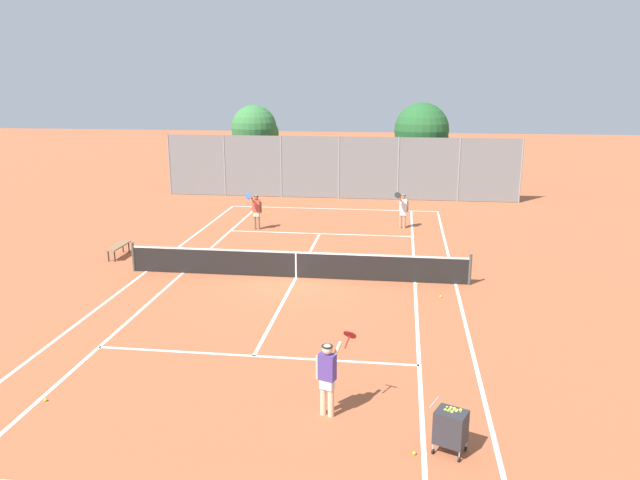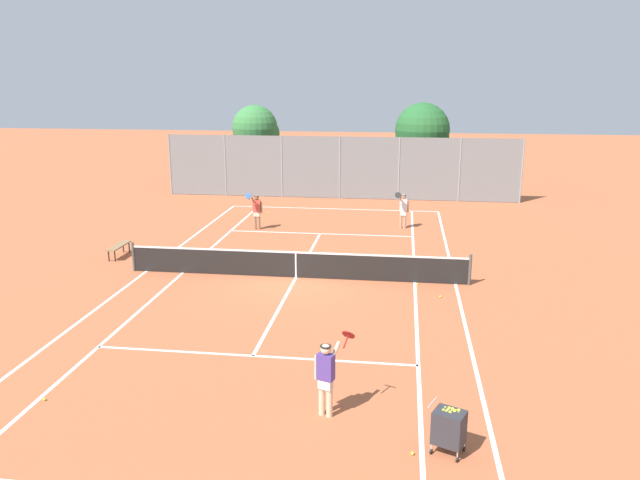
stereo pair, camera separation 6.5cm
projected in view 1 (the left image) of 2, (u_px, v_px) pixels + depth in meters
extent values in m
plane|color=#B25B38|center=(296.00, 278.00, 21.86)|extent=(120.00, 120.00, 0.00)
cube|color=white|center=(333.00, 209.00, 33.27)|extent=(11.00, 0.10, 0.01)
cube|color=white|center=(146.00, 271.00, 22.55)|extent=(0.10, 23.80, 0.01)
cube|color=white|center=(456.00, 284.00, 21.17)|extent=(0.10, 23.80, 0.01)
cube|color=white|center=(183.00, 273.00, 22.38)|extent=(0.10, 23.80, 0.01)
cube|color=white|center=(415.00, 282.00, 21.34)|extent=(0.10, 23.80, 0.01)
cube|color=white|center=(254.00, 356.00, 15.72)|extent=(8.26, 0.10, 0.01)
cube|color=white|center=(320.00, 234.00, 28.00)|extent=(8.26, 0.10, 0.01)
cube|color=white|center=(296.00, 278.00, 21.86)|extent=(0.10, 12.80, 0.01)
cylinder|color=#474C47|center=(133.00, 257.00, 22.47)|extent=(0.10, 0.10, 1.07)
cylinder|color=#474C47|center=(470.00, 270.00, 20.98)|extent=(0.10, 0.10, 1.07)
cube|color=black|center=(296.00, 265.00, 21.74)|extent=(11.90, 0.02, 0.89)
cube|color=white|center=(296.00, 252.00, 21.63)|extent=(11.90, 0.03, 0.06)
cube|color=white|center=(296.00, 266.00, 21.75)|extent=(0.05, 0.03, 0.89)
cube|color=#2D2D33|center=(451.00, 427.00, 11.55)|extent=(0.69, 0.63, 0.64)
cylinder|color=#B7B7BC|center=(466.00, 444.00, 11.69)|extent=(0.02, 0.02, 0.16)
cylinder|color=black|center=(466.00, 449.00, 11.72)|extent=(0.07, 0.10, 0.10)
cylinder|color=#B7B7BC|center=(459.00, 454.00, 11.36)|extent=(0.02, 0.02, 0.16)
cylinder|color=black|center=(459.00, 459.00, 11.39)|extent=(0.07, 0.10, 0.10)
cylinder|color=#B7B7BC|center=(441.00, 436.00, 11.94)|extent=(0.02, 0.02, 0.16)
cylinder|color=black|center=(440.00, 441.00, 11.96)|extent=(0.07, 0.10, 0.10)
cylinder|color=#B7B7BC|center=(433.00, 446.00, 11.61)|extent=(0.02, 0.02, 0.16)
cylinder|color=black|center=(433.00, 451.00, 11.64)|extent=(0.07, 0.10, 0.10)
cylinder|color=#B7B7BC|center=(434.00, 402.00, 11.62)|extent=(0.20, 0.41, 0.02)
sphere|color=#D1DB33|center=(447.00, 408.00, 11.65)|extent=(0.07, 0.07, 0.07)
sphere|color=#D1DB33|center=(451.00, 408.00, 11.62)|extent=(0.07, 0.07, 0.07)
sphere|color=#D1DB33|center=(454.00, 409.00, 11.57)|extent=(0.07, 0.07, 0.07)
sphere|color=#D1DB33|center=(457.00, 411.00, 11.55)|extent=(0.07, 0.07, 0.07)
sphere|color=#D1DB33|center=(461.00, 410.00, 11.52)|extent=(0.07, 0.07, 0.07)
sphere|color=#D1DB33|center=(446.00, 409.00, 11.61)|extent=(0.07, 0.07, 0.07)
sphere|color=#D1DB33|center=(450.00, 410.00, 11.56)|extent=(0.07, 0.07, 0.07)
sphere|color=#D1DB33|center=(453.00, 411.00, 11.54)|extent=(0.07, 0.07, 0.07)
sphere|color=#D1DB33|center=(456.00, 412.00, 11.50)|extent=(0.07, 0.07, 0.07)
sphere|color=#D1DB33|center=(460.00, 413.00, 11.47)|extent=(0.07, 0.07, 0.07)
sphere|color=#D1DB33|center=(445.00, 410.00, 11.55)|extent=(0.07, 0.07, 0.07)
sphere|color=#D1DB33|center=(448.00, 411.00, 11.51)|extent=(0.07, 0.07, 0.07)
sphere|color=#D1DB33|center=(452.00, 412.00, 11.47)|extent=(0.07, 0.07, 0.07)
cylinder|color=beige|center=(323.00, 396.00, 12.91)|extent=(0.13, 0.13, 0.82)
cylinder|color=beige|center=(331.00, 398.00, 12.83)|extent=(0.13, 0.13, 0.82)
cube|color=white|center=(327.00, 383.00, 12.78)|extent=(0.32, 0.27, 0.24)
cube|color=#4C388C|center=(327.00, 367.00, 12.69)|extent=(0.39, 0.30, 0.56)
sphere|color=beige|center=(327.00, 349.00, 12.59)|extent=(0.22, 0.22, 0.22)
cylinder|color=black|center=(327.00, 346.00, 12.58)|extent=(0.23, 0.23, 0.02)
cylinder|color=beige|center=(318.00, 367.00, 12.80)|extent=(0.08, 0.08, 0.52)
cylinder|color=beige|center=(336.00, 352.00, 12.68)|extent=(0.23, 0.46, 0.35)
cylinder|color=maroon|center=(347.00, 342.00, 12.80)|extent=(0.12, 0.25, 0.22)
cylinder|color=maroon|center=(350.00, 335.00, 12.88)|extent=(0.33, 0.28, 0.23)
cylinder|color=#936B4C|center=(259.00, 221.00, 28.69)|extent=(0.13, 0.13, 0.82)
cylinder|color=#936B4C|center=(255.00, 221.00, 28.71)|extent=(0.13, 0.13, 0.82)
cube|color=beige|center=(256.00, 214.00, 28.62)|extent=(0.29, 0.19, 0.24)
cube|color=#D84C3F|center=(256.00, 206.00, 28.53)|extent=(0.35, 0.21, 0.56)
sphere|color=#936B4C|center=(256.00, 198.00, 28.43)|extent=(0.22, 0.22, 0.22)
cylinder|color=black|center=(256.00, 196.00, 28.41)|extent=(0.23, 0.23, 0.02)
cylinder|color=#936B4C|center=(261.00, 207.00, 28.52)|extent=(0.08, 0.08, 0.52)
cylinder|color=#936B4C|center=(253.00, 200.00, 28.33)|extent=(0.10, 0.46, 0.35)
cylinder|color=#1E4C99|center=(249.00, 198.00, 28.05)|extent=(0.04, 0.25, 0.22)
cylinder|color=#1E4C99|center=(248.00, 196.00, 27.91)|extent=(0.29, 0.21, 0.23)
cylinder|color=tan|center=(404.00, 220.00, 28.91)|extent=(0.13, 0.13, 0.82)
cylinder|color=tan|center=(401.00, 220.00, 28.93)|extent=(0.13, 0.13, 0.82)
cube|color=white|center=(403.00, 213.00, 28.83)|extent=(0.28, 0.18, 0.24)
cube|color=white|center=(403.00, 205.00, 28.74)|extent=(0.34, 0.20, 0.56)
sphere|color=tan|center=(403.00, 197.00, 28.64)|extent=(0.22, 0.22, 0.22)
cylinder|color=black|center=(403.00, 195.00, 28.63)|extent=(0.23, 0.23, 0.02)
cylinder|color=tan|center=(408.00, 206.00, 28.73)|extent=(0.08, 0.08, 0.52)
cylinder|color=tan|center=(400.00, 199.00, 28.55)|extent=(0.08, 0.46, 0.35)
cylinder|color=black|center=(398.00, 197.00, 28.28)|extent=(0.03, 0.25, 0.22)
cylinder|color=black|center=(398.00, 195.00, 28.13)|extent=(0.28, 0.20, 0.23)
sphere|color=#D1DB33|center=(418.00, 284.00, 21.10)|extent=(0.07, 0.07, 0.07)
sphere|color=#D1DB33|center=(404.00, 277.00, 21.86)|extent=(0.07, 0.07, 0.07)
sphere|color=#D1DB33|center=(441.00, 296.00, 19.89)|extent=(0.07, 0.07, 0.07)
sphere|color=#D1DB33|center=(414.00, 453.00, 11.60)|extent=(0.07, 0.07, 0.07)
sphere|color=#D1DB33|center=(45.00, 400.00, 13.52)|extent=(0.07, 0.07, 0.07)
sphere|color=#D1DB33|center=(268.00, 213.00, 32.12)|extent=(0.07, 0.07, 0.07)
cube|color=olive|center=(118.00, 246.00, 24.29)|extent=(0.36, 1.50, 0.05)
cylinder|color=#262626|center=(129.00, 248.00, 24.94)|extent=(0.05, 0.05, 0.41)
cylinder|color=#262626|center=(115.00, 256.00, 23.72)|extent=(0.05, 0.05, 0.41)
cylinder|color=#262626|center=(123.00, 247.00, 24.97)|extent=(0.05, 0.05, 0.41)
cylinder|color=#262626|center=(108.00, 256.00, 23.75)|extent=(0.05, 0.05, 0.41)
cylinder|color=gray|center=(169.00, 164.00, 36.98)|extent=(0.08, 0.08, 3.58)
cylinder|color=gray|center=(225.00, 166.00, 36.56)|extent=(0.08, 0.08, 3.58)
cylinder|color=gray|center=(281.00, 167.00, 36.14)|extent=(0.08, 0.08, 3.58)
cylinder|color=gray|center=(339.00, 168.00, 35.71)|extent=(0.08, 0.08, 3.58)
cylinder|color=gray|center=(398.00, 169.00, 35.29)|extent=(0.08, 0.08, 3.58)
cylinder|color=gray|center=(459.00, 170.00, 34.87)|extent=(0.08, 0.08, 3.58)
cylinder|color=gray|center=(521.00, 171.00, 34.44)|extent=(0.08, 0.08, 3.58)
cube|color=slate|center=(339.00, 168.00, 35.71)|extent=(20.26, 0.02, 3.54)
cylinder|color=brown|center=(255.00, 166.00, 39.61)|extent=(0.22, 0.22, 2.74)
sphere|color=#387A3D|center=(254.00, 128.00, 39.01)|extent=(2.84, 2.84, 2.84)
sphere|color=#387A3D|center=(264.00, 133.00, 39.33)|extent=(1.91, 1.91, 1.91)
cylinder|color=brown|center=(420.00, 172.00, 37.26)|extent=(0.22, 0.22, 2.67)
sphere|color=#26602D|center=(422.00, 130.00, 36.64)|extent=(3.21, 3.21, 3.21)
sphere|color=#26602D|center=(429.00, 137.00, 36.66)|extent=(2.32, 2.32, 2.32)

